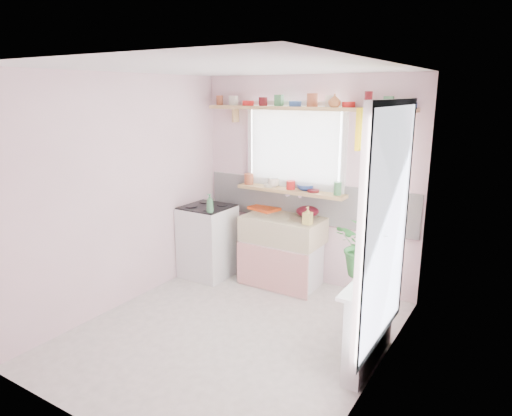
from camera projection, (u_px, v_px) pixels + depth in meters
The scene contains 19 objects.
room at pixel (334, 188), 4.53m from camera, with size 3.20×3.20×3.20m.
sink_unit at pixel (282, 251), 5.53m from camera, with size 0.95×0.65×1.11m.
cooker at pixel (208, 241), 5.81m from camera, with size 0.58×0.58×0.93m.
radiator_ledge at pixel (370, 321), 3.90m from camera, with size 0.22×0.95×0.78m.
windowsill at pixel (291, 191), 5.51m from camera, with size 1.40×0.22×0.04m, color tan.
pine_shelf at pixel (303, 108), 5.18m from camera, with size 2.52×0.24×0.04m, color tan.
shelf_crockery at pixel (300, 102), 5.19m from camera, with size 2.47×0.11×0.12m.
sill_crockery at pixel (291, 185), 5.49m from camera, with size 1.35×0.11×0.12m.
dish_tray at pixel (265, 208), 5.79m from camera, with size 0.36×0.27×0.04m, color #E24614.
colander at pixel (307, 211), 5.47m from camera, with size 0.28×0.28×0.12m, color #510D1A.
jade_plant at pixel (366, 247), 3.82m from camera, with size 0.48×0.42×0.53m, color #28652A.
fruit_bowl at pixel (375, 261), 4.13m from camera, with size 0.33×0.33×0.08m, color silver.
herb_pot at pixel (361, 285), 3.43m from camera, with size 0.12×0.08×0.22m, color #386829.
soap_bottle_sink at pixel (308, 216), 5.12m from camera, with size 0.09×0.09×0.21m, color #D2BF5D.
sill_cup at pixel (274, 183), 5.63m from camera, with size 0.14×0.14×0.11m, color white.
sill_bowl at pixel (306, 187), 5.46m from camera, with size 0.21×0.21×0.07m, color #2D4A94.
shelf_vase at pixel (335, 100), 4.91m from camera, with size 0.14×0.14×0.14m, color #B46A37.
cooker_bottle at pixel (210, 203), 5.38m from camera, with size 0.09×0.09×0.22m, color #468C59.
fruit at pixel (376, 254), 4.11m from camera, with size 0.20×0.14×0.10m.
Camera 1 is at (2.34, -3.32, 2.30)m, focal length 32.00 mm.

